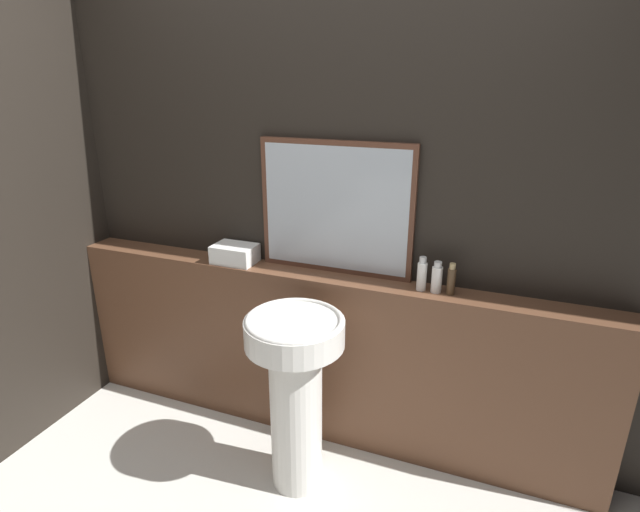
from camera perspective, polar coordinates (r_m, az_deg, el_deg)
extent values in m
cube|color=black|center=(2.49, 1.03, 5.73)|extent=(8.00, 0.06, 2.50)
cube|color=brown|center=(2.70, 0.01, -11.30)|extent=(2.84, 0.18, 0.93)
cylinder|color=silver|center=(2.43, -2.74, -17.73)|extent=(0.24, 0.24, 0.75)
cylinder|color=silver|center=(2.19, -2.93, -8.71)|extent=(0.44, 0.44, 0.12)
torus|color=silver|center=(2.17, -2.96, -7.35)|extent=(0.43, 0.43, 0.02)
cube|color=#563323|center=(2.43, 1.79, 5.45)|extent=(0.78, 0.03, 0.65)
cube|color=#B2BCC6|center=(2.43, 1.72, 5.40)|extent=(0.73, 0.02, 0.60)
cube|color=white|center=(2.67, -9.69, 0.26)|extent=(0.22, 0.16, 0.10)
cylinder|color=white|center=(2.34, 11.55, -2.31)|extent=(0.04, 0.04, 0.13)
cylinder|color=silver|center=(2.31, 11.69, -0.45)|extent=(0.03, 0.03, 0.03)
cylinder|color=white|center=(2.33, 13.19, -2.65)|extent=(0.05, 0.05, 0.12)
cylinder|color=silver|center=(2.31, 13.33, -0.95)|extent=(0.03, 0.03, 0.03)
cylinder|color=#4C3823|center=(2.33, 14.76, -2.85)|extent=(0.04, 0.04, 0.12)
cylinder|color=tan|center=(2.30, 14.92, -1.14)|extent=(0.03, 0.03, 0.03)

